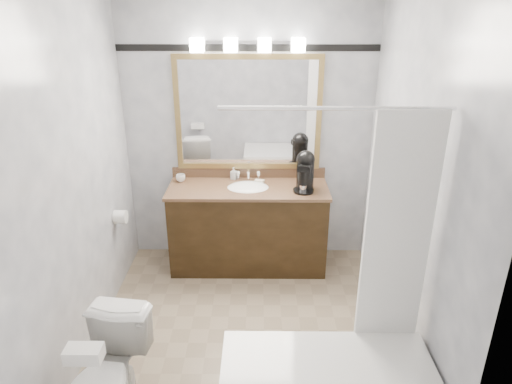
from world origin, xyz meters
TOP-DOWN VIEW (x-y plane):
  - room at (0.00, 0.00)m, footprint 2.42×2.62m
  - vanity at (0.00, 1.02)m, footprint 1.53×0.58m
  - mirror at (0.00, 1.28)m, footprint 1.40×0.04m
  - vanity_light_bar at (0.00, 1.23)m, footprint 1.02×0.14m
  - accent_stripe at (0.00, 1.29)m, footprint 2.40×0.01m
  - tp_roll at (-1.14, 0.66)m, footprint 0.11×0.12m
  - toilet at (-0.82, -0.92)m, footprint 0.50×0.75m
  - tissue_box at (-0.82, -1.12)m, footprint 0.20×0.11m
  - coffee_maker at (0.53, 0.96)m, footprint 0.20×0.25m
  - cup_left at (-0.67, 1.16)m, footprint 0.12×0.12m
  - soap_bottle_a at (-0.15, 1.23)m, footprint 0.07×0.07m
  - soap_bar at (0.11, 1.13)m, footprint 0.10×0.08m

SIDE VIEW (x-z plane):
  - toilet at x=-0.82m, z-range 0.00..0.72m
  - vanity at x=0.00m, z-range -0.04..0.93m
  - tp_roll at x=-1.14m, z-range 0.64..0.76m
  - tissue_box at x=-0.82m, z-range 0.72..0.80m
  - soap_bar at x=0.11m, z-range 0.85..0.88m
  - cup_left at x=-0.67m, z-range 0.85..0.92m
  - soap_bottle_a at x=-0.15m, z-range 0.85..0.97m
  - coffee_maker at x=0.53m, z-range 0.86..1.23m
  - room at x=0.00m, z-range -0.01..2.51m
  - mirror at x=0.00m, z-range 0.95..2.05m
  - accent_stripe at x=0.00m, z-range 2.07..2.13m
  - vanity_light_bar at x=0.00m, z-range 2.07..2.19m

